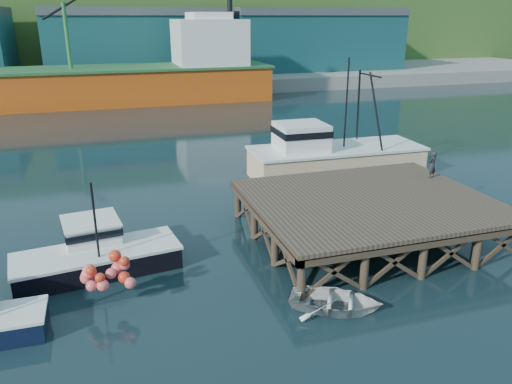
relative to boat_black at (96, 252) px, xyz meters
name	(u,v)px	position (x,y,z in m)	size (l,w,h in m)	color
ground	(268,250)	(8.02, -0.54, -0.82)	(300.00, 300.00, 0.00)	black
wharf	(371,203)	(13.52, -0.73, 1.12)	(12.00, 10.00, 2.62)	brown
far_quay	(138,76)	(8.02, 69.46, 0.18)	(160.00, 40.00, 2.00)	gray
warehouse_mid	(138,45)	(8.02, 64.46, 5.68)	(28.00, 16.00, 9.00)	#174A4F
warehouse_right	(308,42)	(38.02, 64.46, 5.68)	(30.00, 16.00, 9.00)	#174A4F
cargo_ship	(85,78)	(-0.45, 47.46, 2.50)	(55.50, 10.00, 13.75)	#D05113
hillside	(122,16)	(8.02, 99.46, 10.18)	(220.00, 50.00, 22.00)	#2D511E
boat_black	(96,252)	(0.00, 0.00, 0.00)	(7.48, 6.23, 4.45)	black
trawler	(333,153)	(16.37, 9.51, 0.89)	(12.45, 4.73, 8.27)	beige
dinghy	(335,301)	(8.82, -6.34, -0.44)	(2.59, 3.63, 0.75)	silver
dockworker	(432,165)	(18.59, 1.41, 2.07)	(0.56, 0.37, 1.53)	#212229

